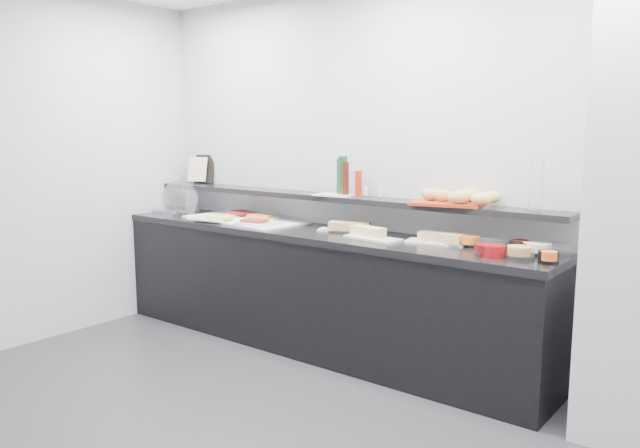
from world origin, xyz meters
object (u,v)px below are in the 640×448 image
Objects in this scene: bread_tray at (447,203)px; sandwich_plate_mid at (373,238)px; cloche_base at (175,210)px; condiment_tray at (335,195)px; framed_print at (205,169)px; carafe at (536,187)px.

sandwich_plate_mid is at bearing -168.84° from bread_tray.
condiment_tray is (1.70, 0.12, 0.24)m from cloche_base.
carafe is (3.05, -0.12, 0.02)m from framed_print.
cloche_base reaches higher than sandwich_plate_mid.
cloche_base is at bearing 169.14° from bread_tray.
carafe is at bearing -19.57° from framed_print.
bread_tray is at bearing 179.40° from carafe.
bread_tray reaches higher than sandwich_plate_mid.
cloche_base is at bearing 176.17° from condiment_tray.
framed_print is at bearing 73.56° from cloche_base.
bread_tray is (2.48, -0.11, -0.12)m from framed_print.
carafe is (0.58, -0.01, 0.14)m from bread_tray.
bread_tray is at bearing -19.95° from framed_print.
cloche_base is at bearing -175.28° from sandwich_plate_mid.
framed_print reaches higher than sandwich_plate_mid.
sandwich_plate_mid is at bearing -30.34° from condiment_tray.
carafe is (1.02, 0.20, 0.39)m from sandwich_plate_mid.
condiment_tray is at bearing -179.59° from carafe.
framed_print is at bearing 177.76° from carafe.
bread_tray is 0.59m from carafe.
cloche_base is 1.72m from condiment_tray.
sandwich_plate_mid is 0.55m from bread_tray.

